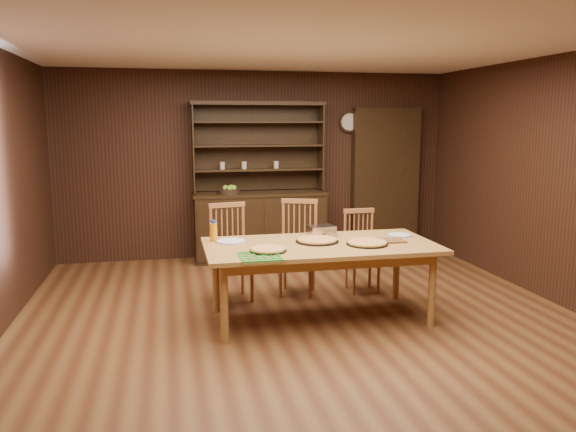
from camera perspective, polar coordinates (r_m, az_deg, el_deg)
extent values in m
plane|color=brown|center=(5.37, 2.02, -11.25)|extent=(6.00, 6.00, 0.00)
plane|color=white|center=(5.06, 2.20, 17.42)|extent=(6.00, 6.00, 0.00)
plane|color=#321B10|center=(7.98, -3.22, 5.21)|extent=(5.50, 0.00, 5.50)
plane|color=#321B10|center=(2.32, 20.81, -6.34)|extent=(5.50, 0.00, 5.50)
plane|color=#321B10|center=(6.32, 27.10, 3.00)|extent=(0.00, 6.00, 6.00)
cube|color=black|center=(7.84, -2.87, -1.14)|extent=(1.80, 0.50, 0.90)
cube|color=black|center=(7.76, -2.90, 2.27)|extent=(1.84, 0.52, 0.04)
cube|color=black|center=(7.94, -3.21, 6.99)|extent=(1.80, 0.02, 1.20)
cube|color=black|center=(7.70, -9.63, 6.79)|extent=(0.02, 0.32, 1.20)
cube|color=black|center=(7.98, 3.34, 7.00)|extent=(0.02, 0.32, 1.20)
cube|color=black|center=(7.78, -3.07, 11.36)|extent=(1.84, 0.34, 0.05)
cylinder|color=#B2A997|center=(7.74, -6.69, 5.11)|extent=(0.07, 0.07, 0.10)
cylinder|color=#B2A997|center=(7.77, -4.48, 5.17)|extent=(0.07, 0.07, 0.10)
cube|color=black|center=(8.42, 9.81, 3.60)|extent=(1.00, 0.18, 2.10)
cylinder|color=black|center=(8.24, 6.23, 9.48)|extent=(0.30, 0.04, 0.30)
cylinder|color=beige|center=(8.21, 6.28, 9.48)|extent=(0.24, 0.01, 0.24)
cube|color=#BC8441|center=(5.40, 3.30, -3.04)|extent=(2.21, 1.10, 0.04)
cylinder|color=#BC8441|center=(4.93, -6.49, -8.86)|extent=(0.07, 0.07, 0.71)
cylinder|color=#BC8441|center=(5.73, -7.34, -6.23)|extent=(0.07, 0.07, 0.71)
cylinder|color=#BC8441|center=(5.46, 14.43, -7.27)|extent=(0.07, 0.07, 0.71)
cylinder|color=#BC8441|center=(6.19, 10.96, -5.13)|extent=(0.07, 0.07, 0.71)
cube|color=#A86339|center=(6.05, -5.65, -4.53)|extent=(0.50, 0.48, 0.04)
cylinder|color=#A86339|center=(5.93, -6.66, -7.15)|extent=(0.04, 0.04, 0.42)
cylinder|color=#A86339|center=(6.21, -7.48, -6.39)|extent=(0.04, 0.04, 0.42)
cylinder|color=#A86339|center=(6.03, -3.68, -6.82)|extent=(0.04, 0.04, 0.42)
cylinder|color=#A86339|center=(6.30, -4.63, -6.10)|extent=(0.04, 0.04, 0.42)
cube|color=#A86339|center=(6.10, -6.23, 1.12)|extent=(0.41, 0.11, 0.05)
cube|color=#A86339|center=(6.23, 0.93, -4.02)|extent=(0.55, 0.54, 0.04)
cylinder|color=#A86339|center=(6.17, -0.80, -6.38)|extent=(0.04, 0.04, 0.42)
cylinder|color=#A86339|center=(6.46, -0.32, -5.64)|extent=(0.04, 0.04, 0.42)
cylinder|color=#A86339|center=(6.12, 2.25, -6.52)|extent=(0.04, 0.04, 0.42)
cylinder|color=#A86339|center=(6.42, 2.59, -5.76)|extent=(0.04, 0.04, 0.42)
cube|color=#A86339|center=(6.29, 1.18, 1.53)|extent=(0.39, 0.18, 0.05)
cube|color=#A86339|center=(6.41, 7.58, -4.23)|extent=(0.38, 0.36, 0.04)
cylinder|color=#A86339|center=(6.29, 6.73, -6.39)|extent=(0.03, 0.03, 0.37)
cylinder|color=#A86339|center=(6.54, 5.94, -5.76)|extent=(0.03, 0.03, 0.37)
cylinder|color=#A86339|center=(6.39, 9.18, -6.20)|extent=(0.03, 0.03, 0.37)
cylinder|color=#A86339|center=(6.64, 8.31, -5.59)|extent=(0.03, 0.03, 0.37)
cube|color=#A86339|center=(6.45, 7.21, 0.54)|extent=(0.36, 0.04, 0.05)
cylinder|color=black|center=(5.08, -2.05, -3.57)|extent=(0.34, 0.34, 0.01)
cylinder|color=tan|center=(5.07, -2.06, -3.40)|extent=(0.31, 0.31, 0.02)
torus|color=gold|center=(5.07, -2.06, -3.40)|extent=(0.32, 0.32, 0.03)
cylinder|color=black|center=(5.40, 8.04, -2.85)|extent=(0.40, 0.40, 0.01)
cylinder|color=tan|center=(5.40, 8.05, -2.69)|extent=(0.37, 0.37, 0.02)
torus|color=gold|center=(5.40, 8.05, -2.69)|extent=(0.37, 0.37, 0.03)
cylinder|color=black|center=(5.47, 2.98, -2.60)|extent=(0.42, 0.42, 0.01)
cylinder|color=tan|center=(5.47, 2.98, -2.44)|extent=(0.38, 0.38, 0.02)
torus|color=gold|center=(5.47, 2.98, -2.44)|extent=(0.39, 0.39, 0.03)
cylinder|color=white|center=(5.49, -5.82, -2.57)|extent=(0.29, 0.29, 0.01)
torus|color=#3648A3|center=(5.49, -5.82, -2.55)|extent=(0.29, 0.29, 0.01)
cylinder|color=white|center=(5.87, 11.25, -1.92)|extent=(0.25, 0.25, 0.01)
torus|color=#3648A3|center=(5.87, 11.25, -1.89)|extent=(0.25, 0.25, 0.01)
cube|color=silver|center=(5.76, 3.40, -1.51)|extent=(0.28, 0.22, 0.10)
cylinder|color=orange|center=(5.52, -7.58, -1.65)|extent=(0.07, 0.07, 0.18)
cylinder|color=#123299|center=(5.50, -7.60, -0.57)|extent=(0.04, 0.04, 0.03)
cube|color=maroon|center=(5.59, 10.56, -2.46)|extent=(0.23, 0.23, 0.02)
cube|color=maroon|center=(5.61, 10.09, -2.41)|extent=(0.24, 0.24, 0.02)
cylinder|color=black|center=(7.65, -6.00, 2.49)|extent=(0.30, 0.30, 0.06)
sphere|color=#99D037|center=(7.64, -6.38, 2.86)|extent=(0.08, 0.08, 0.08)
sphere|color=#99D037|center=(7.68, -5.81, 2.90)|extent=(0.08, 0.08, 0.08)
sphere|color=#99D037|center=(7.60, -5.97, 2.82)|extent=(0.08, 0.08, 0.08)
sphere|color=#99D037|center=(7.63, -5.54, 2.86)|extent=(0.08, 0.08, 0.08)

